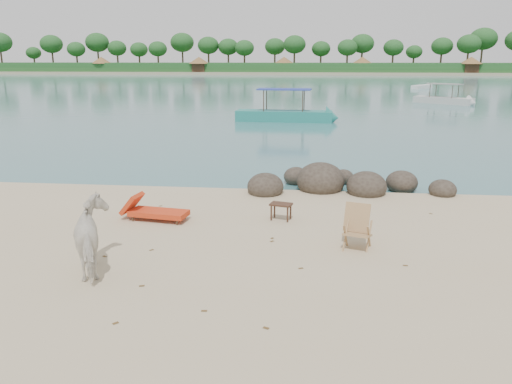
{
  "coord_description": "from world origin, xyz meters",
  "views": [
    {
      "loc": [
        1.15,
        -9.29,
        4.03
      ],
      "look_at": [
        -0.06,
        2.0,
        1.0
      ],
      "focal_mm": 35.0,
      "sensor_mm": 36.0,
      "label": 1
    }
  ],
  "objects_px": {
    "boat_near": "(284,94)",
    "cow": "(95,238)",
    "side_table": "(281,213)",
    "boulders": "(336,184)",
    "deck_chair": "(358,229)",
    "lounge_chair": "(159,211)"
  },
  "relations": [
    {
      "from": "deck_chair",
      "to": "boulders",
      "type": "bearing_deg",
      "value": 109.88
    },
    {
      "from": "lounge_chair",
      "to": "cow",
      "type": "bearing_deg",
      "value": -86.1
    },
    {
      "from": "boulders",
      "to": "side_table",
      "type": "distance_m",
      "value": 3.64
    },
    {
      "from": "boulders",
      "to": "side_table",
      "type": "bearing_deg",
      "value": -115.48
    },
    {
      "from": "cow",
      "to": "boat_near",
      "type": "bearing_deg",
      "value": -123.54
    },
    {
      "from": "boulders",
      "to": "boat_near",
      "type": "height_order",
      "value": "boat_near"
    },
    {
      "from": "cow",
      "to": "deck_chair",
      "type": "bearing_deg",
      "value": 170.13
    },
    {
      "from": "cow",
      "to": "lounge_chair",
      "type": "xyz_separation_m",
      "value": [
        0.27,
        3.21,
        -0.42
      ]
    },
    {
      "from": "lounge_chair",
      "to": "boat_near",
      "type": "xyz_separation_m",
      "value": [
        2.05,
        22.13,
        1.48
      ]
    },
    {
      "from": "lounge_chair",
      "to": "side_table",
      "type": "bearing_deg",
      "value": 14.95
    },
    {
      "from": "lounge_chair",
      "to": "boat_near",
      "type": "bearing_deg",
      "value": 93.45
    },
    {
      "from": "side_table",
      "to": "deck_chair",
      "type": "height_order",
      "value": "deck_chair"
    },
    {
      "from": "cow",
      "to": "deck_chair",
      "type": "distance_m",
      "value": 5.44
    },
    {
      "from": "boat_near",
      "to": "boulders",
      "type": "bearing_deg",
      "value": -78.63
    },
    {
      "from": "boat_near",
      "to": "cow",
      "type": "bearing_deg",
      "value": -91.95
    },
    {
      "from": "cow",
      "to": "lounge_chair",
      "type": "height_order",
      "value": "cow"
    },
    {
      "from": "boulders",
      "to": "deck_chair",
      "type": "bearing_deg",
      "value": -87.79
    },
    {
      "from": "boulders",
      "to": "cow",
      "type": "bearing_deg",
      "value": -125.92
    },
    {
      "from": "boulders",
      "to": "lounge_chair",
      "type": "relative_size",
      "value": 3.43
    },
    {
      "from": "boulders",
      "to": "boat_near",
      "type": "xyz_separation_m",
      "value": [
        -2.63,
        18.51,
        1.54
      ]
    },
    {
      "from": "deck_chair",
      "to": "boat_near",
      "type": "xyz_separation_m",
      "value": [
        -2.83,
        23.63,
        1.29
      ]
    },
    {
      "from": "side_table",
      "to": "boat_near",
      "type": "distance_m",
      "value": 21.88
    }
  ]
}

